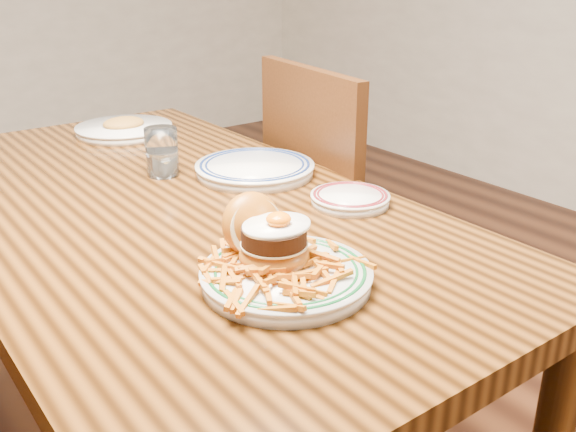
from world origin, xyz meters
TOP-DOWN VIEW (x-y plane):
  - table at (0.00, 0.00)m, footprint 0.85×1.60m
  - chair_right at (0.58, 0.06)m, footprint 0.51×0.51m
  - main_plate at (-0.02, -0.44)m, footprint 0.28×0.28m
  - side_plate at (0.30, -0.25)m, footprint 0.17×0.18m
  - rear_plate at (0.25, 0.03)m, footprint 0.28×0.28m
  - water_glass at (0.08, 0.16)m, footprint 0.08×0.08m
  - far_plate at (0.15, 0.57)m, footprint 0.28×0.28m

SIDE VIEW (x-z plane):
  - chair_right at x=0.58m, z-range 0.03..1.01m
  - table at x=0.00m, z-range 0.29..1.04m
  - side_plate at x=0.30m, z-range 0.75..0.78m
  - far_plate at x=0.15m, z-range 0.74..0.79m
  - rear_plate at x=0.25m, z-range 0.75..0.78m
  - main_plate at x=-0.02m, z-range 0.72..0.85m
  - water_glass at x=0.08m, z-range 0.74..0.86m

